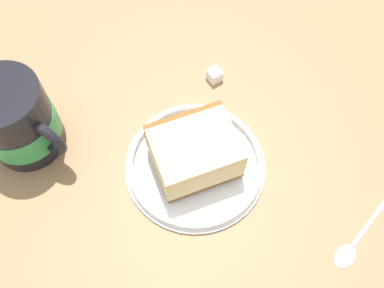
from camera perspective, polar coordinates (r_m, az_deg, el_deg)
ground_plane at (r=48.95cm, az=-4.26°, el=-8.09°), size 135.00×135.00×2.57cm
small_plate at (r=48.50cm, az=0.45°, el=-2.70°), size 16.45×16.45×1.53cm
cake_slice at (r=46.27cm, az=0.35°, el=-1.06°), size 11.88×11.84×4.99cm
tea_mug at (r=50.44cm, az=-22.76°, el=2.95°), size 11.37×8.65×10.04cm
teaspoon at (r=49.14cm, az=21.64°, el=-12.21°), size 5.32×12.39×0.80cm
sugar_cube at (r=55.08cm, az=3.10°, el=9.35°), size 2.26×2.26×1.63cm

